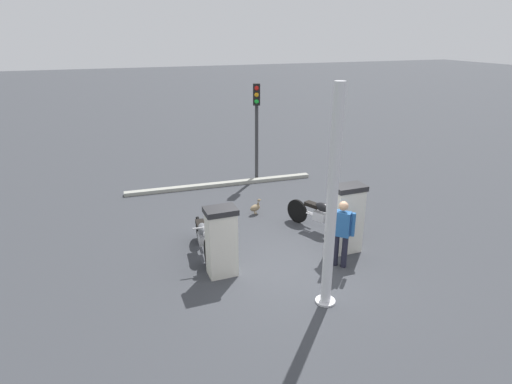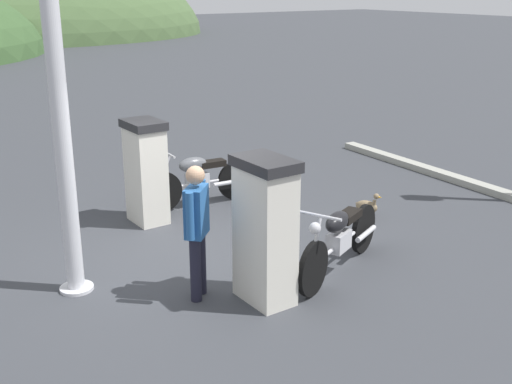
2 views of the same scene
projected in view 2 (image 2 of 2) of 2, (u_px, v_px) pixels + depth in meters
The scene contains 10 objects.
ground_plane at pixel (190, 257), 8.58m from camera, with size 120.00×120.00×0.00m, color #383A3F.
fuel_pump_near at pixel (265, 230), 7.17m from camera, with size 0.54×0.76×1.70m.
fuel_pump_far at pixel (146, 171), 9.62m from camera, with size 0.54×0.68×1.58m.
motorcycle_near_pump at pixel (340, 238), 7.98m from camera, with size 2.01×0.99×0.97m.
motorcycle_far_pump at pixel (198, 177), 10.40m from camera, with size 2.00×0.56×0.97m.
attendant_person at pixel (197, 224), 7.23m from camera, with size 0.47×0.46×1.59m.
wandering_duck at pixel (367, 206), 9.91m from camera, with size 0.30×0.42×0.44m.
canopy_support_pole at pixel (61, 120), 7.03m from camera, with size 0.40×0.40×4.28m.
road_edge_kerb at pixel (465, 182), 11.62m from camera, with size 0.54×6.52×0.12m.
distant_hill_secondary at pixel (19, 36), 43.62m from camera, with size 26.16×19.45×11.42m.
Camera 2 is at (-3.73, -7.00, 3.50)m, focal length 44.95 mm.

